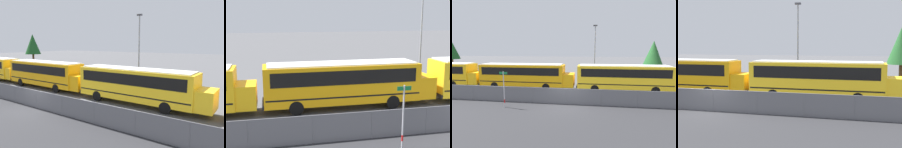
# 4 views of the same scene
# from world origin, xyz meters

# --- Properties ---
(ground_plane) EXTENTS (200.00, 200.00, 0.00)m
(ground_plane) POSITION_xyz_m (0.00, 0.00, 0.00)
(ground_plane) COLOR #4C4C4F
(road_strip) EXTENTS (96.04, 12.00, 0.01)m
(road_strip) POSITION_xyz_m (0.00, -6.00, 0.00)
(road_strip) COLOR #2B2B2D
(road_strip) RESTS_ON ground_plane
(fence) EXTENTS (62.11, 0.07, 1.49)m
(fence) POSITION_xyz_m (-0.00, -0.00, 0.77)
(fence) COLOR #9EA0A5
(fence) RESTS_ON ground_plane
(school_bus_1) EXTENTS (12.01, 2.46, 3.15)m
(school_bus_1) POSITION_xyz_m (-6.11, 5.79, 1.86)
(school_bus_1) COLOR orange
(school_bus_1) RESTS_ON ground_plane
(school_bus_2) EXTENTS (12.01, 2.46, 3.15)m
(school_bus_2) POSITION_xyz_m (6.24, 5.77, 1.86)
(school_bus_2) COLOR yellow
(school_bus_2) RESTS_ON ground_plane
(street_sign) EXTENTS (0.70, 0.09, 3.15)m
(street_sign) POSITION_xyz_m (-5.20, -1.55, 1.66)
(street_sign) COLOR #B7B7BC
(street_sign) RESTS_ON ground_plane
(light_pole) EXTENTS (0.60, 0.24, 8.64)m
(light_pole) POSITION_xyz_m (2.83, 12.31, 4.71)
(light_pole) COLOR gray
(light_pole) RESTS_ON ground_plane
(tree_0) EXTENTS (3.20, 3.20, 6.45)m
(tree_0) POSITION_xyz_m (13.24, 17.75, 4.34)
(tree_0) COLOR #51381E
(tree_0) RESTS_ON ground_plane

